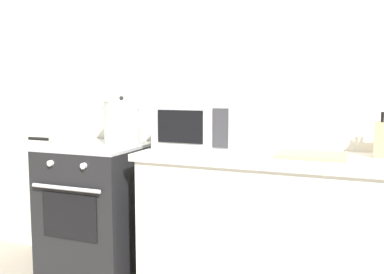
# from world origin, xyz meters

# --- Properties ---
(back_wall) EXTENTS (4.40, 0.10, 2.50)m
(back_wall) POSITION_xyz_m (0.30, 0.97, 1.25)
(back_wall) COLOR silver
(back_wall) RESTS_ON ground_plane
(lower_cabinet_right) EXTENTS (1.64, 0.56, 0.88)m
(lower_cabinet_right) POSITION_xyz_m (0.90, 0.62, 0.44)
(lower_cabinet_right) COLOR white
(lower_cabinet_right) RESTS_ON ground_plane
(countertop_right) EXTENTS (1.70, 0.60, 0.04)m
(countertop_right) POSITION_xyz_m (0.90, 0.62, 0.90)
(countertop_right) COLOR beige
(countertop_right) RESTS_ON lower_cabinet_right
(stove) EXTENTS (0.60, 0.64, 0.92)m
(stove) POSITION_xyz_m (-0.35, 0.60, 0.46)
(stove) COLOR black
(stove) RESTS_ON ground_plane
(stock_pot) EXTENTS (0.32, 0.24, 0.32)m
(stock_pot) POSITION_xyz_m (-0.21, 0.69, 1.07)
(stock_pot) COLOR silver
(stock_pot) RESTS_ON stove
(frying_pan) EXTENTS (0.45, 0.25, 0.05)m
(frying_pan) POSITION_xyz_m (-0.49, 0.48, 0.95)
(frying_pan) COLOR silver
(frying_pan) RESTS_ON stove
(microwave) EXTENTS (0.50, 0.37, 0.30)m
(microwave) POSITION_xyz_m (0.35, 0.68, 1.07)
(microwave) COLOR silver
(microwave) RESTS_ON countertop_right
(cutting_board) EXTENTS (0.36, 0.26, 0.02)m
(cutting_board) POSITION_xyz_m (1.02, 0.60, 0.93)
(cutting_board) COLOR tan
(cutting_board) RESTS_ON countertop_right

